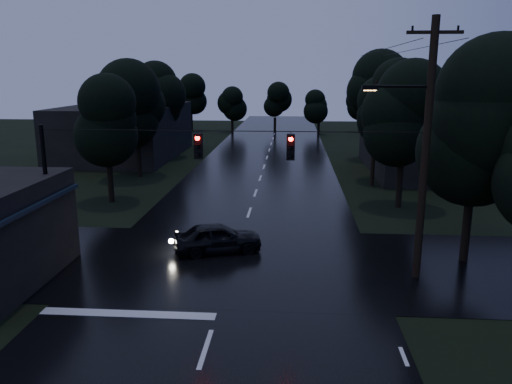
# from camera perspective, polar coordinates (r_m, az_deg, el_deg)

# --- Properties ---
(main_road) EXTENTS (12.00, 120.00, 0.02)m
(main_road) POSITION_cam_1_polar(r_m,az_deg,el_deg) (39.02, 0.49, 1.56)
(main_road) COLOR black
(main_road) RESTS_ON ground
(cross_street) EXTENTS (60.00, 9.00, 0.02)m
(cross_street) POSITION_cam_1_polar(r_m,az_deg,el_deg) (21.77, -2.61, -8.08)
(cross_street) COLOR black
(cross_street) RESTS_ON ground
(building_far_right) EXTENTS (10.00, 14.00, 4.40)m
(building_far_right) POSITION_cam_1_polar(r_m,az_deg,el_deg) (44.05, 19.42, 5.06)
(building_far_right) COLOR black
(building_far_right) RESTS_ON ground
(building_far_left) EXTENTS (10.00, 16.00, 5.00)m
(building_far_left) POSITION_cam_1_polar(r_m,az_deg,el_deg) (51.15, -14.71, 6.76)
(building_far_left) COLOR black
(building_far_left) RESTS_ON ground
(utility_pole_main) EXTENTS (3.50, 0.30, 10.00)m
(utility_pole_main) POSITION_cam_1_polar(r_m,az_deg,el_deg) (19.93, 18.60, 4.91)
(utility_pole_main) COLOR black
(utility_pole_main) RESTS_ON ground
(utility_pole_far) EXTENTS (2.00, 0.30, 7.50)m
(utility_pole_far) POSITION_cam_1_polar(r_m,az_deg,el_deg) (36.82, 13.38, 6.61)
(utility_pole_far) COLOR black
(utility_pole_far) RESTS_ON ground
(anchor_pole_left) EXTENTS (0.18, 0.18, 6.00)m
(anchor_pole_left) POSITION_cam_1_polar(r_m,az_deg,el_deg) (22.12, -22.70, -0.63)
(anchor_pole_left) COLOR black
(anchor_pole_left) RESTS_ON ground
(span_signals) EXTENTS (15.00, 0.37, 1.12)m
(span_signals) POSITION_cam_1_polar(r_m,az_deg,el_deg) (19.40, -1.49, 5.34)
(span_signals) COLOR black
(span_signals) RESTS_ON ground
(tree_corner_near) EXTENTS (4.48, 4.48, 9.44)m
(tree_corner_near) POSITION_cam_1_polar(r_m,az_deg,el_deg) (22.51, 23.94, 7.24)
(tree_corner_near) COLOR black
(tree_corner_near) RESTS_ON ground
(tree_left_a) EXTENTS (3.92, 3.92, 8.26)m
(tree_left_a) POSITION_cam_1_polar(r_m,az_deg,el_deg) (32.34, -16.74, 7.97)
(tree_left_a) COLOR black
(tree_left_a) RESTS_ON ground
(tree_left_b) EXTENTS (4.20, 4.20, 8.85)m
(tree_left_b) POSITION_cam_1_polar(r_m,az_deg,el_deg) (40.06, -13.53, 9.61)
(tree_left_b) COLOR black
(tree_left_b) RESTS_ON ground
(tree_left_c) EXTENTS (4.48, 4.48, 9.44)m
(tree_left_c) POSITION_cam_1_polar(r_m,az_deg,el_deg) (49.80, -10.73, 10.83)
(tree_left_c) COLOR black
(tree_left_c) RESTS_ON ground
(tree_right_a) EXTENTS (4.20, 4.20, 8.85)m
(tree_right_a) POSITION_cam_1_polar(r_m,az_deg,el_deg) (30.91, 16.58, 8.46)
(tree_right_a) COLOR black
(tree_right_a) RESTS_ON ground
(tree_right_b) EXTENTS (4.48, 4.48, 9.44)m
(tree_right_b) POSITION_cam_1_polar(r_m,az_deg,el_deg) (38.84, 15.02, 9.98)
(tree_right_b) COLOR black
(tree_right_b) RESTS_ON ground
(tree_right_c) EXTENTS (4.76, 4.76, 10.03)m
(tree_right_c) POSITION_cam_1_polar(r_m,az_deg,el_deg) (48.77, 13.58, 11.08)
(tree_right_c) COLOR black
(tree_right_c) RESTS_ON ground
(car) EXTENTS (4.29, 2.74, 1.36)m
(car) POSITION_cam_1_polar(r_m,az_deg,el_deg) (22.87, -4.40, -5.23)
(car) COLOR black
(car) RESTS_ON ground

